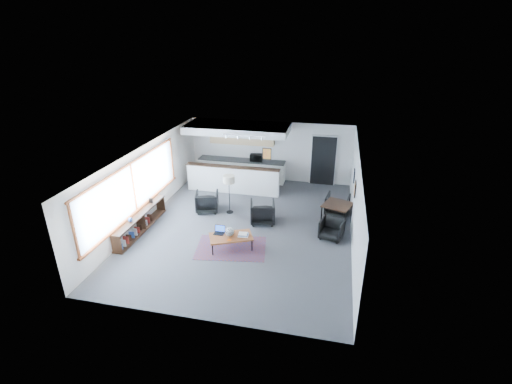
% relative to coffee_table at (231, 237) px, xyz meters
% --- Properties ---
extents(room, '(7.02, 9.02, 2.62)m').
position_rel_coffee_table_xyz_m(room, '(0.10, 1.40, 0.91)').
color(room, '#49494C').
rests_on(room, ground).
extents(window, '(0.10, 5.95, 1.66)m').
position_rel_coffee_table_xyz_m(window, '(-3.37, 0.50, 1.07)').
color(window, '#8CBFFF').
rests_on(window, room).
extents(console, '(0.35, 3.00, 0.80)m').
position_rel_coffee_table_xyz_m(console, '(-3.20, 0.35, -0.06)').
color(console, '#331E12').
rests_on(console, floor).
extents(kitchenette, '(4.20, 1.96, 2.60)m').
position_rel_coffee_table_xyz_m(kitchenette, '(-1.10, 5.10, 0.99)').
color(kitchenette, white).
rests_on(kitchenette, floor).
extents(doorway, '(1.10, 0.12, 2.15)m').
position_rel_coffee_table_xyz_m(doorway, '(2.40, 5.82, 0.69)').
color(doorway, black).
rests_on(doorway, room).
extents(track_light, '(1.60, 0.07, 0.15)m').
position_rel_coffee_table_xyz_m(track_light, '(-0.49, 3.60, 2.14)').
color(track_light, silver).
rests_on(track_light, room).
extents(wall_art_lower, '(0.03, 0.38, 0.48)m').
position_rel_coffee_table_xyz_m(wall_art_lower, '(3.57, 1.80, 1.16)').
color(wall_art_lower, black).
rests_on(wall_art_lower, room).
extents(wall_art_upper, '(0.03, 0.34, 0.44)m').
position_rel_coffee_table_xyz_m(wall_art_upper, '(3.57, 3.10, 1.11)').
color(wall_art_upper, black).
rests_on(wall_art_upper, room).
extents(kilim_rug, '(2.29, 1.74, 0.01)m').
position_rel_coffee_table_xyz_m(kilim_rug, '(-0.00, 0.00, -0.38)').
color(kilim_rug, '#522E40').
rests_on(kilim_rug, floor).
extents(coffee_table, '(1.45, 1.15, 0.42)m').
position_rel_coffee_table_xyz_m(coffee_table, '(0.00, 0.00, 0.00)').
color(coffee_table, brown).
rests_on(coffee_table, floor).
extents(laptop, '(0.32, 0.26, 0.23)m').
position_rel_coffee_table_xyz_m(laptop, '(-0.39, 0.12, 0.10)').
color(laptop, black).
rests_on(laptop, coffee_table).
extents(ceramic_pot, '(0.28, 0.28, 0.28)m').
position_rel_coffee_table_xyz_m(ceramic_pot, '(-0.04, 0.01, 0.17)').
color(ceramic_pot, gray).
rests_on(ceramic_pot, coffee_table).
extents(book_stack, '(0.33, 0.27, 0.10)m').
position_rel_coffee_table_xyz_m(book_stack, '(0.36, 0.09, 0.08)').
color(book_stack, silver).
rests_on(book_stack, coffee_table).
extents(coaster, '(0.11, 0.11, 0.01)m').
position_rel_coffee_table_xyz_m(coaster, '(0.02, -0.23, 0.04)').
color(coaster, '#E5590C').
rests_on(coaster, coffee_table).
extents(armchair_left, '(0.96, 0.92, 0.81)m').
position_rel_coffee_table_xyz_m(armchair_left, '(-1.56, 2.28, 0.02)').
color(armchair_left, black).
rests_on(armchair_left, floor).
extents(armchair_right, '(0.97, 0.93, 0.84)m').
position_rel_coffee_table_xyz_m(armchair_right, '(0.59, 1.85, 0.04)').
color(armchair_right, black).
rests_on(armchair_right, floor).
extents(floor_lamp, '(0.54, 0.54, 1.44)m').
position_rel_coffee_table_xyz_m(floor_lamp, '(-0.72, 2.31, 0.87)').
color(floor_lamp, black).
rests_on(floor_lamp, floor).
extents(dining_table, '(1.14, 1.14, 0.75)m').
position_rel_coffee_table_xyz_m(dining_table, '(3.10, 2.27, 0.29)').
color(dining_table, '#331E12').
rests_on(dining_table, floor).
extents(dining_chair_near, '(0.71, 0.68, 0.61)m').
position_rel_coffee_table_xyz_m(dining_chair_near, '(2.96, 1.27, -0.08)').
color(dining_chair_near, black).
rests_on(dining_chair_near, floor).
extents(dining_chair_far, '(0.76, 0.73, 0.69)m').
position_rel_coffee_table_xyz_m(dining_chair_far, '(3.10, 3.03, -0.04)').
color(dining_chair_far, black).
rests_on(dining_chair_far, floor).
extents(microwave, '(0.55, 0.35, 0.35)m').
position_rel_coffee_table_xyz_m(microwave, '(-0.45, 5.55, 0.72)').
color(microwave, black).
rests_on(microwave, kitchenette).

